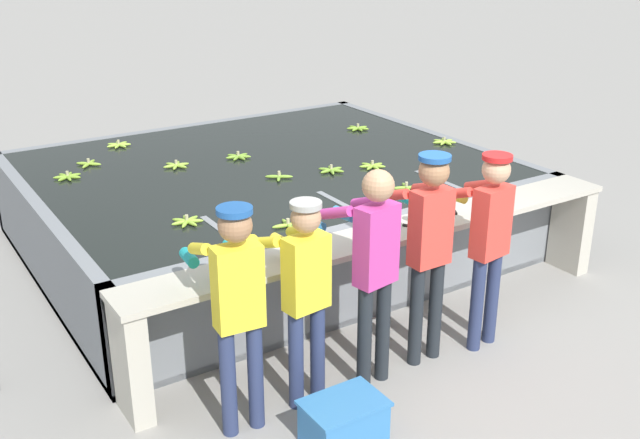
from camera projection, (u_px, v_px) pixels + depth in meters
name	position (u px, v px, depth m)	size (l,w,h in m)	color
ground_plane	(405.00, 339.00, 6.40)	(80.00, 80.00, 0.00)	gray
wash_tank	(266.00, 205.00, 8.13)	(4.80, 4.00, 0.93)	gray
work_ledge	(392.00, 259.00, 6.33)	(4.80, 0.45, 0.93)	#B7B2A3
worker_0	(237.00, 299.00, 4.92)	(0.44, 0.73, 1.67)	navy
worker_1	(303.00, 284.00, 5.25)	(0.46, 0.73, 1.58)	navy
worker_2	(373.00, 258.00, 5.44)	(0.48, 0.74, 1.73)	#1E2328
worker_3	(427.00, 238.00, 5.74)	(0.41, 0.72, 1.73)	#1E2328
worker_4	(487.00, 232.00, 5.97)	(0.47, 0.74, 1.67)	navy
banana_bunch_floating_0	(331.00, 170.00, 7.70)	(0.28, 0.27, 0.08)	#75A333
banana_bunch_floating_1	(238.00, 156.00, 8.15)	(0.28, 0.28, 0.08)	#75A333
banana_bunch_floating_2	(406.00, 188.00, 7.18)	(0.27, 0.27, 0.08)	#75A333
banana_bunch_floating_3	(279.00, 176.00, 7.50)	(0.25, 0.25, 0.08)	#75A333
banana_bunch_floating_4	(372.00, 166.00, 7.83)	(0.28, 0.28, 0.08)	#8CB738
banana_bunch_floating_5	(358.00, 128.00, 9.27)	(0.27, 0.28, 0.08)	#7FAD33
banana_bunch_floating_6	(176.00, 165.00, 7.85)	(0.28, 0.27, 0.08)	#93BC3D
banana_bunch_floating_7	(68.00, 177.00, 7.50)	(0.28, 0.28, 0.08)	#7FAD33
banana_bunch_floating_8	(187.00, 221.00, 6.37)	(0.27, 0.28, 0.08)	#8CB738
banana_bunch_floating_9	(444.00, 142.00, 8.69)	(0.28, 0.28, 0.08)	#9EC642
banana_bunch_floating_10	(288.00, 225.00, 6.29)	(0.28, 0.28, 0.08)	#8CB738
banana_bunch_floating_11	(89.00, 164.00, 7.90)	(0.23, 0.23, 0.08)	#8CB738
banana_bunch_floating_12	(119.00, 145.00, 8.58)	(0.28, 0.28, 0.08)	#9EC642
knife_0	(416.00, 227.00, 6.26)	(0.19, 0.32, 0.02)	silver
knife_1	(453.00, 209.00, 6.66)	(0.20, 0.32, 0.02)	silver
crate	(344.00, 422.00, 5.07)	(0.55, 0.39, 0.32)	#3375B7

